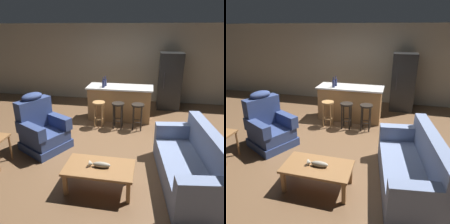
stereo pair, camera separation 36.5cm
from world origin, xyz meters
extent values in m
plane|color=brown|center=(0.00, 0.00, 0.00)|extent=(12.00, 12.00, 0.00)
cube|color=#A89E89|center=(0.00, 3.12, 1.30)|extent=(12.00, 0.05, 2.60)
cube|color=olive|center=(0.10, -1.63, 0.40)|extent=(1.10, 0.60, 0.04)
cube|color=olive|center=(-0.39, -1.87, 0.19)|extent=(0.06, 0.06, 0.38)
cube|color=olive|center=(0.59, -1.87, 0.19)|extent=(0.06, 0.06, 0.38)
cube|color=olive|center=(-0.39, -1.39, 0.19)|extent=(0.06, 0.06, 0.38)
cube|color=olive|center=(0.59, -1.39, 0.19)|extent=(0.06, 0.06, 0.38)
cube|color=#4C3823|center=(0.14, -1.65, 0.43)|extent=(0.22, 0.07, 0.01)
ellipsoid|color=#9E937F|center=(0.14, -1.65, 0.46)|extent=(0.28, 0.09, 0.09)
cone|color=#9E937F|center=(-0.03, -1.65, 0.46)|extent=(0.06, 0.10, 0.10)
cube|color=#707FA3|center=(1.50, -1.23, 0.10)|extent=(1.09, 1.99, 0.20)
cube|color=#707FA3|center=(1.50, -1.23, 0.31)|extent=(1.09, 1.99, 0.22)
cube|color=#707FA3|center=(1.82, -1.18, 0.68)|extent=(0.45, 1.91, 0.52)
cube|color=#707FA3|center=(1.61, -2.07, 0.56)|extent=(0.86, 0.31, 0.28)
cube|color=#707FA3|center=(1.39, -0.38, 0.56)|extent=(0.86, 0.31, 0.28)
cube|color=navy|center=(-1.34, -0.59, 0.09)|extent=(1.14, 1.14, 0.18)
cube|color=navy|center=(-1.34, -0.59, 0.30)|extent=(1.06, 1.04, 0.24)
cube|color=navy|center=(-1.61, -0.45, 0.74)|extent=(0.57, 0.78, 0.64)
ellipsoid|color=navy|center=(-1.61, -0.45, 1.12)|extent=(0.45, 0.53, 0.16)
cube|color=navy|center=(-1.17, -0.31, 0.55)|extent=(0.79, 0.53, 0.26)
cube|color=navy|center=(-1.48, -0.89, 0.55)|extent=(0.79, 0.53, 0.26)
cylinder|color=olive|center=(-1.81, -1.12, 0.26)|extent=(0.04, 0.04, 0.52)
cube|color=#9E7042|center=(0.00, 1.35, 0.45)|extent=(1.71, 0.63, 0.91)
cube|color=silver|center=(0.00, 1.35, 0.93)|extent=(1.80, 0.70, 0.04)
cylinder|color=#A87A47|center=(-0.46, 0.72, 0.66)|extent=(0.32, 0.32, 0.04)
torus|color=#A87A47|center=(-0.46, 0.72, 0.22)|extent=(0.23, 0.23, 0.02)
cylinder|color=#A87A47|center=(-0.56, 0.62, 0.32)|extent=(0.04, 0.04, 0.64)
cylinder|color=#A87A47|center=(-0.36, 0.62, 0.32)|extent=(0.04, 0.04, 0.64)
cylinder|color=#A87A47|center=(-0.56, 0.82, 0.32)|extent=(0.04, 0.04, 0.64)
cylinder|color=#A87A47|center=(-0.36, 0.82, 0.32)|extent=(0.04, 0.04, 0.64)
cylinder|color=black|center=(0.04, 0.72, 0.66)|extent=(0.32, 0.32, 0.04)
torus|color=black|center=(0.04, 0.72, 0.22)|extent=(0.23, 0.23, 0.02)
cylinder|color=black|center=(-0.06, 0.62, 0.32)|extent=(0.04, 0.04, 0.64)
cylinder|color=black|center=(0.14, 0.62, 0.32)|extent=(0.04, 0.04, 0.64)
cylinder|color=black|center=(-0.06, 0.82, 0.32)|extent=(0.04, 0.04, 0.64)
cylinder|color=black|center=(0.14, 0.82, 0.32)|extent=(0.04, 0.04, 0.64)
cylinder|color=black|center=(0.54, 0.72, 0.66)|extent=(0.32, 0.32, 0.04)
torus|color=black|center=(0.54, 0.72, 0.22)|extent=(0.23, 0.23, 0.02)
cylinder|color=black|center=(0.44, 0.62, 0.32)|extent=(0.04, 0.04, 0.64)
cylinder|color=black|center=(0.64, 0.62, 0.32)|extent=(0.04, 0.04, 0.64)
cylinder|color=black|center=(0.44, 0.82, 0.32)|extent=(0.04, 0.04, 0.64)
cylinder|color=black|center=(0.64, 0.82, 0.32)|extent=(0.04, 0.04, 0.64)
cube|color=black|center=(1.41, 2.55, 0.88)|extent=(0.70, 0.66, 1.76)
cylinder|color=#333338|center=(1.22, 2.20, 0.97)|extent=(0.02, 0.02, 0.50)
cylinder|color=#23284C|center=(-0.43, 1.16, 1.05)|extent=(0.07, 0.07, 0.20)
cylinder|color=#23284C|center=(-0.43, 1.16, 1.19)|extent=(0.03, 0.03, 0.08)
cylinder|color=#23284C|center=(-0.41, 1.33, 1.05)|extent=(0.07, 0.07, 0.20)
cylinder|color=#23284C|center=(-0.41, 1.33, 1.19)|extent=(0.03, 0.03, 0.08)
camera|label=1|loc=(0.80, -4.45, 2.46)|focal=35.00mm
camera|label=2|loc=(1.16, -4.37, 2.46)|focal=35.00mm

